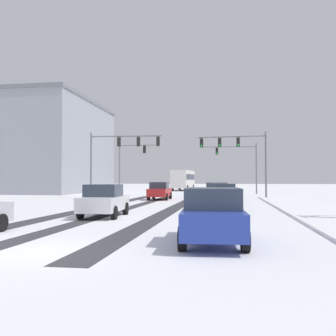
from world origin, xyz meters
The scene contains 16 objects.
ground_plane centered at (0.00, 0.00, 0.00)m, with size 300.00×300.00×0.00m, color white.
wheel_track_left_lane centered at (-1.56, 15.21, 0.00)m, with size 0.89×33.45×0.01m, color #38383D.
wheel_track_right_lane centered at (1.38, 15.21, 0.00)m, with size 1.01×33.45×0.01m, color #38383D.
wheel_track_center centered at (-3.80, 15.21, 0.00)m, with size 1.12×33.45×0.01m, color #38383D.
sidewalk_kerb_right centered at (9.90, 13.68, 0.06)m, with size 4.00×33.45×0.12m, color white.
traffic_signal_far_right centered at (6.44, 40.34, 4.50)m, with size 7.28×0.50×6.50m.
traffic_signal_near_right centered at (5.84, 28.56, 4.81)m, with size 6.68×0.62×6.50m.
traffic_signal_near_left centered at (-5.66, 26.56, 4.82)m, with size 7.12×0.67×6.50m.
traffic_signal_far_left centered at (-7.29, 36.39, 4.34)m, with size 4.66×0.38×6.50m.
car_red_lead centered at (-1.38, 25.10, 0.82)m, with size 1.87×4.12×1.62m.
car_black_second centered at (4.03, 20.42, 0.82)m, with size 1.96×4.17×1.62m.
car_grey_third centered at (4.48, 13.15, 0.82)m, with size 1.92×4.15×1.62m.
car_white_fourth centered at (-1.30, 9.01, 0.82)m, with size 2.02×4.19×1.62m.
car_blue_fifth centered at (4.35, 1.96, 0.82)m, with size 2.00×4.19×1.62m.
bus_oncoming centered at (-2.55, 54.37, 1.99)m, with size 3.00×11.09×3.38m.
office_building_far_left_block centered at (-25.82, 42.92, 6.69)m, with size 23.09×20.97×13.36m.
Camera 1 is at (4.77, -9.11, 1.87)m, focal length 40.31 mm.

